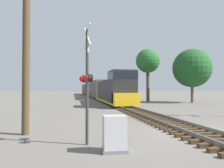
# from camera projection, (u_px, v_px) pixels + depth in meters

# --- Properties ---
(ground_plane) EXTENTS (400.00, 400.00, 0.00)m
(ground_plane) POSITION_uv_depth(u_px,v_px,m) (191.00, 132.00, 10.96)
(ground_plane) COLOR #666059
(rail_track_bed) EXTENTS (2.60, 160.00, 0.31)m
(rail_track_bed) POSITION_uv_depth(u_px,v_px,m) (191.00, 130.00, 10.96)
(rail_track_bed) COLOR #42301E
(rail_track_bed) RESTS_ON ground
(freight_train) EXTENTS (2.94, 80.03, 4.38)m
(freight_train) POSITION_uv_depth(u_px,v_px,m) (93.00, 89.00, 62.92)
(freight_train) COLOR #232326
(freight_train) RESTS_ON ground
(crossing_signal_near) EXTENTS (0.50, 1.01, 4.72)m
(crossing_signal_near) POSITION_uv_depth(u_px,v_px,m) (87.00, 80.00, 8.59)
(crossing_signal_near) COLOR #333333
(crossing_signal_near) RESTS_ON ground
(relay_cabinet) EXTENTS (0.87, 0.60, 1.26)m
(relay_cabinet) POSITION_uv_depth(u_px,v_px,m) (114.00, 134.00, 7.56)
(relay_cabinet) COLOR slate
(relay_cabinet) RESTS_ON ground
(utility_pole) EXTENTS (1.80, 0.35, 8.49)m
(utility_pole) POSITION_uv_depth(u_px,v_px,m) (26.00, 45.00, 10.52)
(utility_pole) COLOR #4C3A23
(utility_pole) RESTS_ON ground
(tree_far_right) EXTENTS (6.08, 6.08, 8.54)m
(tree_far_right) POSITION_uv_depth(u_px,v_px,m) (192.00, 68.00, 34.59)
(tree_far_right) COLOR brown
(tree_far_right) RESTS_ON ground
(tree_mid_background) EXTENTS (4.21, 4.21, 9.23)m
(tree_mid_background) POSITION_uv_depth(u_px,v_px,m) (148.00, 61.00, 38.26)
(tree_mid_background) COLOR brown
(tree_mid_background) RESTS_ON ground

